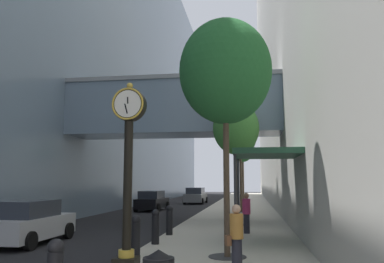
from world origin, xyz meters
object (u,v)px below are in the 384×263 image
object	(u,v)px
street_tree_mid_near	(236,129)
car_silver_near	(27,222)
street_tree_near	(225,72)
pedestrian_walking	(236,235)
bollard_fourth	(155,226)
street_tree_far	(243,150)
bollard_fifth	(169,219)
street_tree_mid_far	(240,137)
pedestrian_by_clock	(246,212)
street_clock	(128,165)
car_black_mid	(152,201)
car_grey_far	(196,196)
bollard_third	(136,235)

from	to	relation	value
street_tree_mid_near	car_silver_near	world-z (taller)	street_tree_mid_near
street_tree_near	pedestrian_walking	distance (m)	4.94
bollard_fourth	street_tree_far	bearing A→B (deg)	83.64
bollard_fourth	bollard_fifth	bearing A→B (deg)	90.00
street_tree_mid_far	pedestrian_by_clock	distance (m)	12.52
street_tree_far	bollard_fourth	bearing A→B (deg)	-96.36
bollard_fifth	street_tree_near	world-z (taller)	street_tree_near
bollard_fourth	street_tree_mid_near	distance (m)	8.20
street_clock	street_tree_mid_near	xyz separation A→B (m)	(2.29, 10.74, 2.30)
car_black_mid	bollard_fourth	bearing A→B (deg)	-75.29
pedestrian_walking	car_grey_far	distance (m)	31.22
street_tree_mid_near	street_tree_far	xyz separation A→B (m)	(0.00, 16.94, 0.21)
bollard_fourth	car_silver_near	world-z (taller)	car_silver_near
street_tree_mid_near	pedestrian_by_clock	size ratio (longest dim) A/B	3.73
pedestrian_by_clock	car_black_mid	xyz separation A→B (m)	(-7.55, 13.57, -0.27)
street_tree_mid_far	pedestrian_by_clock	bearing A→B (deg)	-87.54
pedestrian_walking	car_silver_near	distance (m)	8.78
street_tree_far	pedestrian_walking	xyz separation A→B (m)	(0.33, -27.04, -4.24)
bollard_third	pedestrian_walking	bearing A→B (deg)	-22.36
bollard_fourth	car_grey_far	size ratio (longest dim) A/B	0.26
bollard_fifth	car_silver_near	bearing A→B (deg)	-156.58
street_clock	car_black_mid	size ratio (longest dim) A/B	1.08
car_silver_near	bollard_fourth	bearing A→B (deg)	-2.58
street_tree_far	car_grey_far	xyz separation A→B (m)	(-5.01, 3.72, -4.41)
bollard_fourth	pedestrian_walking	distance (m)	4.64
pedestrian_by_clock	car_black_mid	world-z (taller)	pedestrian_by_clock
street_tree_near	pedestrian_by_clock	xyz separation A→B (m)	(0.50, 5.26, -4.60)
street_tree_mid_near	car_silver_near	bearing A→B (deg)	-140.32
bollard_fourth	car_grey_far	bearing A→B (deg)	95.04
pedestrian_by_clock	car_silver_near	size ratio (longest dim) A/B	0.41
car_black_mid	car_grey_far	bearing A→B (deg)	78.83
car_black_mid	bollard_fifth	bearing A→B (deg)	-73.01
bollard_third	street_tree_far	distance (m)	26.34
pedestrian_walking	car_grey_far	xyz separation A→B (m)	(-5.34, 30.76, -0.17)
bollard_third	street_tree_far	xyz separation A→B (m)	(2.61, 25.83, 4.45)
bollard_fourth	car_grey_far	distance (m)	27.28
bollard_third	bollard_fourth	xyz separation A→B (m)	(0.00, 2.38, 0.00)
street_tree_mid_near	bollard_fourth	bearing A→B (deg)	-111.86
street_clock	car_black_mid	distance (m)	21.71
street_clock	bollard_fifth	world-z (taller)	street_clock
bollard_fifth	street_tree_mid_near	distance (m)	6.48
street_tree_mid_far	car_grey_far	xyz separation A→B (m)	(-5.01, 12.19, -4.68)
street_tree_near	street_tree_far	bearing A→B (deg)	90.00
bollard_third	car_black_mid	distance (m)	19.75
pedestrian_walking	car_silver_near	bearing A→B (deg)	154.28
street_tree_mid_far	car_black_mid	xyz separation A→B (m)	(-7.04, 1.89, -4.72)
pedestrian_walking	car_black_mid	distance (m)	21.75
bollard_fifth	pedestrian_walking	bearing A→B (deg)	-63.75
bollard_third	car_grey_far	bearing A→B (deg)	94.63
street_tree_far	pedestrian_by_clock	size ratio (longest dim) A/B	3.75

